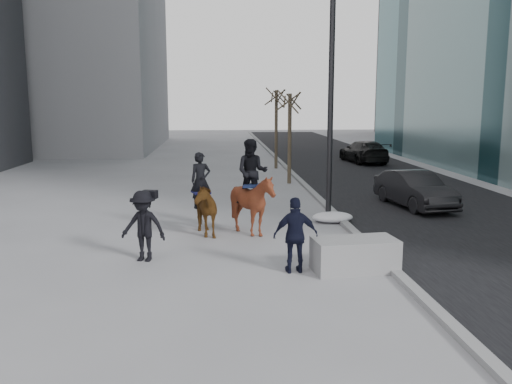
{
  "coord_description": "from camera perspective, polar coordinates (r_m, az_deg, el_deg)",
  "views": [
    {
      "loc": [
        -1.03,
        -13.02,
        3.92
      ],
      "look_at": [
        0.0,
        1.2,
        1.5
      ],
      "focal_mm": 38.0,
      "sensor_mm": 36.0,
      "label": 1
    }
  ],
  "objects": [
    {
      "name": "tree_near",
      "position": [
        25.7,
        3.56,
        6.11
      ],
      "size": [
        1.2,
        1.2,
        4.71
      ],
      "primitive_type": null,
      "color": "#392D22",
      "rests_on": "ground"
    },
    {
      "name": "snow_piles",
      "position": [
        15.73,
        9.73,
        -4.32
      ],
      "size": [
        1.33,
        5.6,
        0.34
      ],
      "color": "silver",
      "rests_on": "ground"
    },
    {
      "name": "feeder",
      "position": [
        12.43,
        4.19,
        -4.56
      ],
      "size": [
        1.05,
        0.88,
        1.75
      ],
      "color": "black",
      "rests_on": "ground"
    },
    {
      "name": "camera_crew",
      "position": [
        13.57,
        -11.76,
        -3.49
      ],
      "size": [
        1.27,
        0.95,
        1.75
      ],
      "color": "black",
      "rests_on": "ground"
    },
    {
      "name": "car_near",
      "position": [
        20.85,
        16.35,
        0.27
      ],
      "size": [
        2.02,
        4.23,
        1.34
      ],
      "primitive_type": "imported",
      "rotation": [
        0.0,
        0.0,
        0.15
      ],
      "color": "black",
      "rests_on": "ground"
    },
    {
      "name": "curb",
      "position": [
        23.69,
        5.71,
        0.2
      ],
      "size": [
        0.25,
        90.0,
        0.12
      ],
      "primitive_type": "cube",
      "color": "gray",
      "rests_on": "ground"
    },
    {
      "name": "planter",
      "position": [
        12.83,
        10.35,
        -6.53
      ],
      "size": [
        2.01,
        1.16,
        0.77
      ],
      "primitive_type": "cube",
      "rotation": [
        0.0,
        0.0,
        0.11
      ],
      "color": "gray",
      "rests_on": "ground"
    },
    {
      "name": "road",
      "position": [
        24.69,
        14.89,
        0.18
      ],
      "size": [
        8.0,
        90.0,
        0.01
      ],
      "primitive_type": "cube",
      "color": "black",
      "rests_on": "ground"
    },
    {
      "name": "ground",
      "position": [
        13.64,
        0.37,
        -7.07
      ],
      "size": [
        120.0,
        120.0,
        0.0
      ],
      "primitive_type": "plane",
      "color": "gray",
      "rests_on": "ground"
    },
    {
      "name": "tree_far",
      "position": [
        31.46,
        2.14,
        7.03
      ],
      "size": [
        1.2,
        1.2,
        5.0
      ],
      "primitive_type": null,
      "color": "#392F21",
      "rests_on": "ground"
    },
    {
      "name": "mounted_right",
      "position": [
        15.81,
        -0.39,
        -0.54
      ],
      "size": [
        1.77,
        1.92,
        2.82
      ],
      "color": "#522410",
      "rests_on": "ground"
    },
    {
      "name": "car_far",
      "position": [
        35.22,
        11.26,
        4.2
      ],
      "size": [
        2.42,
        5.0,
        1.4
      ],
      "primitive_type": "imported",
      "rotation": [
        0.0,
        0.0,
        3.24
      ],
      "color": "black",
      "rests_on": "ground"
    },
    {
      "name": "lamppost",
      "position": [
        17.8,
        7.83,
        13.0
      ],
      "size": [
        0.25,
        2.12,
        9.09
      ],
      "color": "black",
      "rests_on": "ground"
    },
    {
      "name": "mounted_left",
      "position": [
        15.99,
        -5.82,
        -1.3
      ],
      "size": [
        1.36,
        2.04,
        2.42
      ],
      "color": "#4B2B0F",
      "rests_on": "ground"
    }
  ]
}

